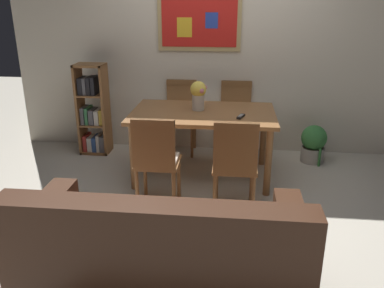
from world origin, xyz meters
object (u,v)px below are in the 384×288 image
(dining_table, at_px, (203,120))
(bookshelf, at_px, (93,113))
(dining_chair_near_right, at_px, (235,160))
(dining_chair_far_left, at_px, (181,110))
(dining_chair_far_right, at_px, (236,112))
(potted_ivy, at_px, (314,144))
(leather_couch, at_px, (162,258))
(dining_chair_near_left, at_px, (156,156))
(flower_vase, at_px, (198,93))
(tv_remote, at_px, (241,116))

(dining_table, distance_m, bookshelf, 1.55)
(dining_chair_near_right, height_order, dining_chair_far_left, same)
(dining_chair_far_left, bearing_deg, dining_chair_far_right, 0.57)
(dining_table, bearing_deg, potted_ivy, 23.09)
(dining_chair_near_right, xyz_separation_m, leather_couch, (-0.45, -1.16, -0.23))
(dining_chair_near_left, relative_size, flower_vase, 2.91)
(dining_table, height_order, bookshelf, bookshelf)
(dining_chair_near_right, xyz_separation_m, flower_vase, (-0.41, 0.88, 0.39))
(bookshelf, bearing_deg, tv_remote, -22.59)
(tv_remote, bearing_deg, leather_couch, -105.54)
(flower_vase, height_order, tv_remote, flower_vase)
(dining_table, height_order, tv_remote, tv_remote)
(dining_table, distance_m, dining_chair_near_right, 0.89)
(dining_chair_near_right, relative_size, dining_chair_far_right, 1.00)
(leather_couch, xyz_separation_m, tv_remote, (0.50, 1.79, 0.44))
(dining_chair_near_right, distance_m, dining_chair_far_right, 1.58)
(bookshelf, height_order, potted_ivy, bookshelf)
(dining_chair_far_left, relative_size, flower_vase, 2.91)
(dining_chair_near_right, distance_m, leather_couch, 1.27)
(dining_chair_near_right, distance_m, dining_chair_far_left, 1.72)
(dining_chair_far_right, xyz_separation_m, bookshelf, (-1.78, -0.19, -0.02))
(dining_table, bearing_deg, dining_chair_near_left, -114.75)
(flower_vase, xyz_separation_m, tv_remote, (0.46, -0.24, -0.17))
(dining_chair_far_left, relative_size, dining_chair_far_right, 1.00)
(dining_chair_near_right, height_order, dining_chair_far_right, same)
(dining_table, relative_size, potted_ivy, 2.84)
(dining_chair_near_left, relative_size, bookshelf, 0.80)
(leather_couch, xyz_separation_m, bookshelf, (-1.33, 2.56, 0.21))
(bookshelf, bearing_deg, dining_chair_near_right, -38.05)
(leather_couch, height_order, tv_remote, leather_couch)
(dining_chair_near_left, height_order, bookshelf, bookshelf)
(tv_remote, bearing_deg, bookshelf, 157.41)
(dining_chair_near_right, xyz_separation_m, dining_chair_far_left, (-0.70, 1.58, 0.00))
(flower_vase, bearing_deg, leather_couch, -91.21)
(dining_chair_near_left, height_order, leather_couch, dining_chair_near_left)
(flower_vase, bearing_deg, tv_remote, -28.21)
(dining_chair_far_right, relative_size, tv_remote, 5.62)
(dining_chair_far_right, bearing_deg, dining_chair_far_left, -179.43)
(dining_table, height_order, dining_chair_near_right, dining_chair_near_right)
(dining_chair_near_right, bearing_deg, flower_vase, 114.97)
(dining_chair_near_left, distance_m, bookshelf, 1.74)
(dining_chair_near_left, xyz_separation_m, potted_ivy, (1.66, 1.34, -0.31))
(potted_ivy, bearing_deg, tv_remote, -141.18)
(dining_chair_near_left, relative_size, potted_ivy, 1.69)
(flower_vase, bearing_deg, dining_chair_near_right, -65.03)
(dining_table, xyz_separation_m, potted_ivy, (1.30, 0.55, -0.42))
(dining_chair_near_right, height_order, leather_couch, dining_chair_near_right)
(bookshelf, height_order, tv_remote, bookshelf)
(dining_chair_far_left, height_order, tv_remote, dining_chair_far_left)
(potted_ivy, bearing_deg, dining_table, -156.91)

